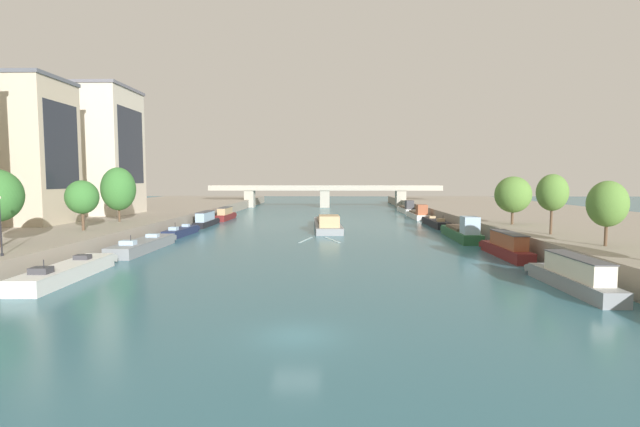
{
  "coord_description": "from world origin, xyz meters",
  "views": [
    {
      "loc": [
        1.82,
        -23.2,
        8.33
      ],
      "look_at": [
        0.0,
        51.08,
        2.67
      ],
      "focal_mm": 25.11,
      "sensor_mm": 36.0,
      "label": 1
    }
  ],
  "objects_px": {
    "tree_right_by_lamp": "(607,204)",
    "tree_right_nearest": "(552,193)",
    "moored_boat_left_midway": "(181,231)",
    "moored_boat_right_gap_after": "(506,247)",
    "moored_boat_right_near": "(435,223)",
    "tree_right_distant": "(513,195)",
    "moored_boat_right_upstream": "(573,276)",
    "moored_boat_left_gap_after": "(206,220)",
    "tree_left_midway": "(118,189)",
    "lamppost_left_bank": "(0,223)",
    "moored_boat_right_second": "(462,232)",
    "barge_midriver": "(327,224)",
    "moored_boat_left_downstream": "(226,214)",
    "bridge_far": "(325,193)",
    "tree_left_nearest": "(82,197)",
    "moored_boat_left_lone": "(68,271)",
    "moored_boat_right_midway": "(418,214)",
    "moored_boat_right_end": "(406,209)",
    "moored_boat_left_upstream": "(144,245)"
  },
  "relations": [
    {
      "from": "tree_right_by_lamp",
      "to": "tree_right_nearest",
      "type": "xyz_separation_m",
      "value": [
        -0.67,
        8.72,
        0.76
      ]
    },
    {
      "from": "moored_boat_left_midway",
      "to": "moored_boat_right_gap_after",
      "type": "relative_size",
      "value": 0.96
    },
    {
      "from": "moored_boat_right_near",
      "to": "tree_right_distant",
      "type": "bearing_deg",
      "value": -74.01
    },
    {
      "from": "moored_boat_right_upstream",
      "to": "moored_boat_left_gap_after",
      "type": "bearing_deg",
      "value": 131.61
    },
    {
      "from": "tree_left_midway",
      "to": "lamppost_left_bank",
      "type": "relative_size",
      "value": 1.63
    },
    {
      "from": "moored_boat_right_second",
      "to": "moored_boat_left_midway",
      "type": "bearing_deg",
      "value": 175.05
    },
    {
      "from": "barge_midriver",
      "to": "moored_boat_right_upstream",
      "type": "height_order",
      "value": "barge_midriver"
    },
    {
      "from": "moored_boat_right_gap_after",
      "to": "moored_boat_right_near",
      "type": "bearing_deg",
      "value": 90.17
    },
    {
      "from": "moored_boat_left_downstream",
      "to": "bridge_far",
      "type": "height_order",
      "value": "bridge_far"
    },
    {
      "from": "lamppost_left_bank",
      "to": "moored_boat_right_gap_after",
      "type": "bearing_deg",
      "value": 16.93
    },
    {
      "from": "tree_right_distant",
      "to": "moored_boat_left_gap_after",
      "type": "bearing_deg",
      "value": 157.98
    },
    {
      "from": "tree_left_nearest",
      "to": "tree_right_distant",
      "type": "relative_size",
      "value": 0.92
    },
    {
      "from": "moored_boat_left_downstream",
      "to": "moored_boat_right_near",
      "type": "height_order",
      "value": "moored_boat_left_downstream"
    },
    {
      "from": "moored_boat_left_lone",
      "to": "moored_boat_left_midway",
      "type": "height_order",
      "value": "moored_boat_left_lone"
    },
    {
      "from": "moored_boat_right_near",
      "to": "tree_right_by_lamp",
      "type": "relative_size",
      "value": 2.31
    },
    {
      "from": "moored_boat_left_lone",
      "to": "tree_left_nearest",
      "type": "xyz_separation_m",
      "value": [
        -7.34,
        15.57,
        5.6
      ]
    },
    {
      "from": "moored_boat_right_midway",
      "to": "tree_left_nearest",
      "type": "bearing_deg",
      "value": -137.51
    },
    {
      "from": "tree_right_distant",
      "to": "moored_boat_right_end",
      "type": "bearing_deg",
      "value": 95.86
    },
    {
      "from": "moored_boat_right_near",
      "to": "moored_boat_right_midway",
      "type": "relative_size",
      "value": 1.0
    },
    {
      "from": "lamppost_left_bank",
      "to": "moored_boat_left_lone",
      "type": "bearing_deg",
      "value": 27.91
    },
    {
      "from": "moored_boat_right_gap_after",
      "to": "moored_boat_right_near",
      "type": "relative_size",
      "value": 0.82
    },
    {
      "from": "tree_right_nearest",
      "to": "tree_right_distant",
      "type": "height_order",
      "value": "tree_right_nearest"
    },
    {
      "from": "moored_boat_left_downstream",
      "to": "moored_boat_right_near",
      "type": "distance_m",
      "value": 42.22
    },
    {
      "from": "moored_boat_left_gap_after",
      "to": "tree_left_nearest",
      "type": "relative_size",
      "value": 1.99
    },
    {
      "from": "moored_boat_left_lone",
      "to": "moored_boat_right_near",
      "type": "distance_m",
      "value": 59.84
    },
    {
      "from": "tree_left_midway",
      "to": "lamppost_left_bank",
      "type": "height_order",
      "value": "tree_left_midway"
    },
    {
      "from": "moored_boat_right_second",
      "to": "tree_right_by_lamp",
      "type": "distance_m",
      "value": 23.08
    },
    {
      "from": "moored_boat_left_gap_after",
      "to": "moored_boat_left_downstream",
      "type": "xyz_separation_m",
      "value": [
        0.6,
        12.48,
        -0.0
      ]
    },
    {
      "from": "moored_boat_left_upstream",
      "to": "tree_left_midway",
      "type": "bearing_deg",
      "value": 125.93
    },
    {
      "from": "moored_boat_left_downstream",
      "to": "tree_right_by_lamp",
      "type": "distance_m",
      "value": 69.43
    },
    {
      "from": "moored_boat_right_midway",
      "to": "tree_right_by_lamp",
      "type": "distance_m",
      "value": 55.84
    },
    {
      "from": "moored_boat_left_upstream",
      "to": "tree_right_nearest",
      "type": "relative_size",
      "value": 2.12
    },
    {
      "from": "moored_boat_left_gap_after",
      "to": "tree_right_distant",
      "type": "height_order",
      "value": "tree_right_distant"
    },
    {
      "from": "barge_midriver",
      "to": "tree_right_by_lamp",
      "type": "relative_size",
      "value": 3.76
    },
    {
      "from": "barge_midriver",
      "to": "tree_left_midway",
      "type": "relative_size",
      "value": 2.87
    },
    {
      "from": "moored_boat_right_near",
      "to": "moored_boat_left_lone",
      "type": "bearing_deg",
      "value": -132.95
    },
    {
      "from": "moored_boat_right_near",
      "to": "tree_right_by_lamp",
      "type": "bearing_deg",
      "value": -81.11
    },
    {
      "from": "moored_boat_right_near",
      "to": "moored_boat_left_upstream",
      "type": "bearing_deg",
      "value": -144.97
    },
    {
      "from": "tree_left_nearest",
      "to": "tree_right_nearest",
      "type": "height_order",
      "value": "tree_right_nearest"
    },
    {
      "from": "moored_boat_left_gap_after",
      "to": "lamppost_left_bank",
      "type": "distance_m",
      "value": 45.38
    },
    {
      "from": "moored_boat_right_second",
      "to": "tree_right_distant",
      "type": "relative_size",
      "value": 2.28
    },
    {
      "from": "tree_right_nearest",
      "to": "tree_left_midway",
      "type": "bearing_deg",
      "value": 166.1
    },
    {
      "from": "moored_boat_right_upstream",
      "to": "moored_boat_left_upstream",
      "type": "bearing_deg",
      "value": 155.9
    },
    {
      "from": "moored_boat_right_gap_after",
      "to": "lamppost_left_bank",
      "type": "distance_m",
      "value": 47.0
    },
    {
      "from": "moored_boat_left_downstream",
      "to": "tree_right_by_lamp",
      "type": "relative_size",
      "value": 1.9
    },
    {
      "from": "moored_boat_right_second",
      "to": "moored_boat_right_near",
      "type": "height_order",
      "value": "moored_boat_right_second"
    },
    {
      "from": "moored_boat_right_near",
      "to": "lamppost_left_bank",
      "type": "relative_size",
      "value": 2.87
    },
    {
      "from": "tree_right_distant",
      "to": "tree_right_by_lamp",
      "type": "bearing_deg",
      "value": -88.53
    },
    {
      "from": "moored_boat_right_upstream",
      "to": "lamppost_left_bank",
      "type": "bearing_deg",
      "value": 179.05
    },
    {
      "from": "tree_left_midway",
      "to": "tree_right_nearest",
      "type": "relative_size",
      "value": 1.17
    }
  ]
}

